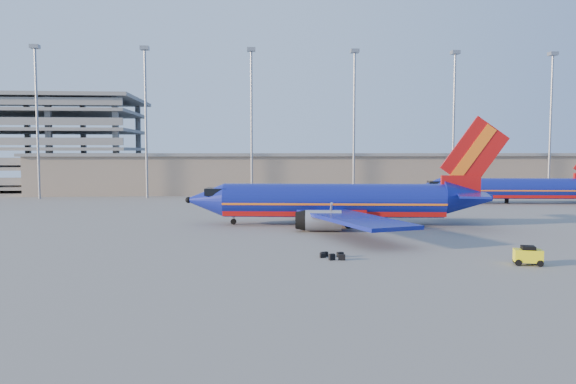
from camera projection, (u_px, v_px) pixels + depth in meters
name	position (u px, v px, depth m)	size (l,w,h in m)	color
ground	(302.00, 231.00, 63.62)	(220.00, 220.00, 0.00)	slate
terminal_building	(320.00, 172.00, 121.75)	(122.00, 16.00, 8.50)	gray
parking_garage	(7.00, 139.00, 131.49)	(62.00, 32.00, 21.40)	slate
light_mast_row	(303.00, 107.00, 108.44)	(101.60, 1.60, 28.65)	gray
aircraft_main	(341.00, 202.00, 68.47)	(39.09, 37.41, 13.25)	navy
aircraft_second	(512.00, 188.00, 95.94)	(33.63, 13.04, 11.40)	navy
baggage_tug	(528.00, 255.00, 44.68)	(2.40, 1.83, 1.53)	yellow
luggage_pile	(333.00, 256.00, 47.45)	(2.08, 2.04, 0.53)	black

